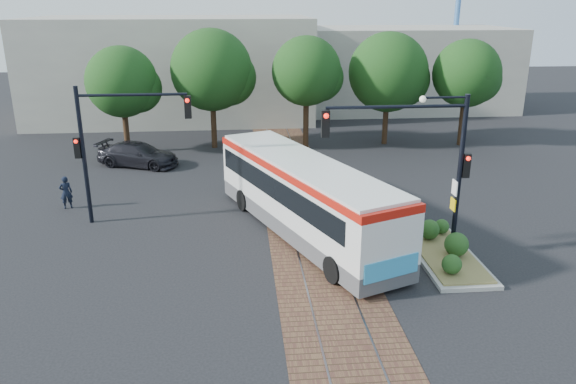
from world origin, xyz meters
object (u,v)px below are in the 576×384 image
object	(u,v)px
parked_car	(138,154)
traffic_island	(446,249)
signal_pole_main	(429,152)
city_bus	(304,194)
signal_pole_left	(109,136)
officer	(66,192)

from	to	relation	value
parked_car	traffic_island	bearing A→B (deg)	-114.52
traffic_island	signal_pole_main	bearing A→B (deg)	174.64
city_bus	parked_car	bearing A→B (deg)	105.82
signal_pole_left	parked_car	world-z (taller)	signal_pole_left
signal_pole_main	signal_pole_left	bearing A→B (deg)	158.55
traffic_island	signal_pole_main	distance (m)	3.95
parked_car	signal_pole_main	bearing A→B (deg)	-116.41
city_bus	officer	world-z (taller)	city_bus
signal_pole_left	city_bus	bearing A→B (deg)	-14.52
traffic_island	officer	size ratio (longest dim) A/B	3.31
signal_pole_main	officer	xyz separation A→B (m)	(-14.91, 6.72, -3.37)
traffic_island	signal_pole_main	world-z (taller)	signal_pole_main
city_bus	traffic_island	xyz separation A→B (m)	(5.13, -2.81, -1.44)
officer	parked_car	bearing A→B (deg)	-129.59
signal_pole_left	officer	xyz separation A→B (m)	(-2.68, 1.91, -3.08)
signal_pole_left	parked_car	bearing A→B (deg)	93.03
city_bus	parked_car	xyz separation A→B (m)	(-8.53, 10.93, -1.07)
city_bus	parked_car	world-z (taller)	city_bus
city_bus	signal_pole_main	world-z (taller)	signal_pole_main
traffic_island	officer	distance (m)	17.27
signal_pole_left	officer	bearing A→B (deg)	144.42
parked_car	signal_pole_left	bearing A→B (deg)	-156.32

